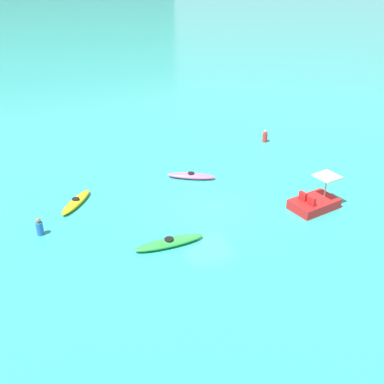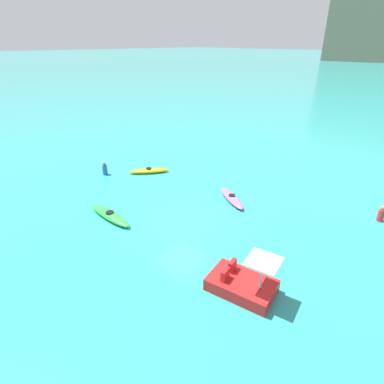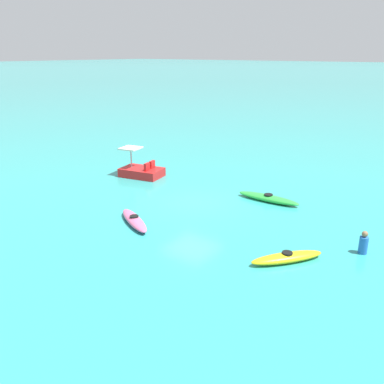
{
  "view_description": "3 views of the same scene",
  "coord_description": "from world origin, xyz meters",
  "px_view_note": "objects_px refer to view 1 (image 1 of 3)",
  "views": [
    {
      "loc": [
        -7.44,
        -18.52,
        11.64
      ],
      "look_at": [
        -0.42,
        1.33,
        0.38
      ],
      "focal_mm": 42.02,
      "sensor_mm": 36.0,
      "label": 1
    },
    {
      "loc": [
        10.1,
        -9.13,
        8.37
      ],
      "look_at": [
        -1.1,
        1.8,
        0.67
      ],
      "focal_mm": 28.97,
      "sensor_mm": 36.0,
      "label": 2
    },
    {
      "loc": [
        -11.77,
        15.07,
        7.03
      ],
      "look_at": [
        0.28,
        -0.36,
        0.4
      ],
      "focal_mm": 38.86,
      "sensor_mm": 36.0,
      "label": 3
    }
  ],
  "objects_px": {
    "person_near_shore": "(265,137)",
    "person_by_kayaks": "(40,228)",
    "kayak_yellow": "(76,202)",
    "kayak_green": "(169,243)",
    "kayak_pink": "(191,176)",
    "pedal_boat_red": "(314,202)"
  },
  "relations": [
    {
      "from": "person_near_shore",
      "to": "person_by_kayaks",
      "type": "xyz_separation_m",
      "value": [
        -15.32,
        -6.94,
        0.0
      ]
    },
    {
      "from": "kayak_yellow",
      "to": "kayak_green",
      "type": "height_order",
      "value": "same"
    },
    {
      "from": "kayak_green",
      "to": "person_by_kayaks",
      "type": "height_order",
      "value": "person_by_kayaks"
    },
    {
      "from": "person_near_shore",
      "to": "person_by_kayaks",
      "type": "distance_m",
      "value": 16.82
    },
    {
      "from": "kayak_yellow",
      "to": "person_near_shore",
      "type": "distance_m",
      "value": 14.2
    },
    {
      "from": "kayak_pink",
      "to": "pedal_boat_red",
      "type": "xyz_separation_m",
      "value": [
        4.82,
        -5.34,
        0.17
      ]
    },
    {
      "from": "kayak_green",
      "to": "kayak_pink",
      "type": "xyz_separation_m",
      "value": [
        3.18,
        6.08,
        0.0
      ]
    },
    {
      "from": "kayak_pink",
      "to": "kayak_green",
      "type": "bearing_deg",
      "value": -117.65
    },
    {
      "from": "kayak_yellow",
      "to": "person_near_shore",
      "type": "height_order",
      "value": "person_near_shore"
    },
    {
      "from": "kayak_yellow",
      "to": "pedal_boat_red",
      "type": "xyz_separation_m",
      "value": [
        11.51,
        -4.43,
        0.17
      ]
    },
    {
      "from": "person_near_shore",
      "to": "person_by_kayaks",
      "type": "bearing_deg",
      "value": -155.63
    },
    {
      "from": "person_near_shore",
      "to": "person_by_kayaks",
      "type": "height_order",
      "value": "same"
    },
    {
      "from": "person_by_kayaks",
      "to": "kayak_pink",
      "type": "bearing_deg",
      "value": 20.54
    },
    {
      "from": "kayak_pink",
      "to": "person_near_shore",
      "type": "height_order",
      "value": "person_near_shore"
    },
    {
      "from": "pedal_boat_red",
      "to": "person_by_kayaks",
      "type": "xyz_separation_m",
      "value": [
        -13.41,
        2.12,
        0.05
      ]
    },
    {
      "from": "kayak_green",
      "to": "person_near_shore",
      "type": "height_order",
      "value": "person_near_shore"
    },
    {
      "from": "kayak_pink",
      "to": "kayak_yellow",
      "type": "bearing_deg",
      "value": -172.29
    },
    {
      "from": "kayak_green",
      "to": "kayak_pink",
      "type": "relative_size",
      "value": 1.18
    },
    {
      "from": "kayak_yellow",
      "to": "kayak_pink",
      "type": "bearing_deg",
      "value": 7.71
    },
    {
      "from": "kayak_green",
      "to": "person_by_kayaks",
      "type": "distance_m",
      "value": 6.12
    },
    {
      "from": "kayak_yellow",
      "to": "kayak_green",
      "type": "distance_m",
      "value": 6.24
    },
    {
      "from": "kayak_yellow",
      "to": "pedal_boat_red",
      "type": "relative_size",
      "value": 0.96
    }
  ]
}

